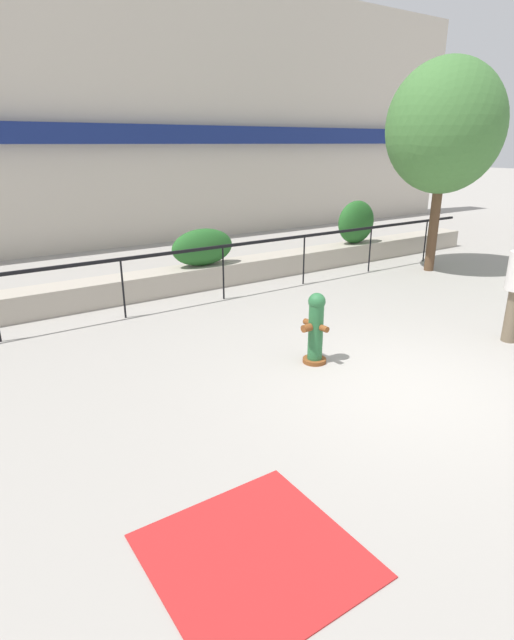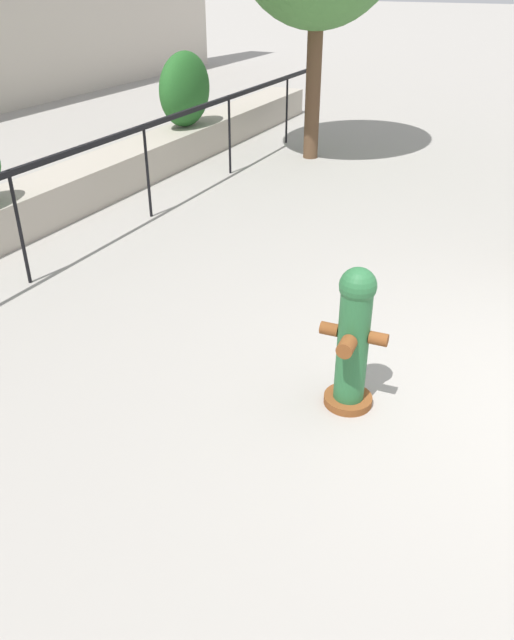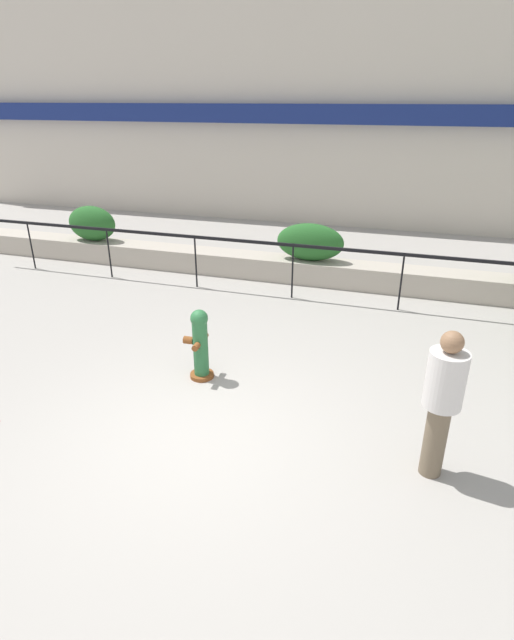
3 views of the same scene
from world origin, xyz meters
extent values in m
plane|color=#9E9991|center=(0.00, 0.00, 0.00)|extent=(120.00, 120.00, 0.00)
cube|color=beige|center=(0.00, 12.00, 4.00)|extent=(30.00, 1.00, 8.00)
cube|color=navy|center=(0.00, 11.32, 3.36)|extent=(27.00, 0.36, 0.56)
cube|color=#ADA393|center=(0.00, 6.00, 0.25)|extent=(18.00, 0.70, 0.50)
cube|color=black|center=(0.00, 4.90, 1.12)|extent=(15.00, 0.05, 0.06)
cylinder|color=black|center=(-6.43, 4.90, 0.57)|extent=(0.04, 0.04, 1.15)
cylinder|color=black|center=(-4.29, 4.90, 0.57)|extent=(0.04, 0.04, 1.15)
cylinder|color=black|center=(-2.14, 4.90, 0.57)|extent=(0.04, 0.04, 1.15)
cylinder|color=black|center=(0.00, 4.90, 0.57)|extent=(0.04, 0.04, 1.15)
cylinder|color=black|center=(2.14, 4.90, 0.57)|extent=(0.04, 0.04, 1.15)
ellipsoid|color=#235B23|center=(-5.44, 6.00, 0.93)|extent=(1.27, 0.64, 0.87)
ellipsoid|color=#235B23|center=(0.12, 6.00, 0.91)|extent=(1.49, 0.60, 0.82)
cylinder|color=brown|center=(-0.50, 1.36, 0.03)|extent=(0.37, 0.37, 0.06)
cylinder|color=#286638|center=(-0.50, 1.36, 0.48)|extent=(0.23, 0.23, 0.85)
sphere|color=#286638|center=(-0.50, 1.36, 0.95)|extent=(0.25, 0.25, 0.25)
cylinder|color=brown|center=(-0.68, 1.35, 0.59)|extent=(0.15, 0.12, 0.11)
cylinder|color=brown|center=(-0.51, 1.53, 0.59)|extent=(0.10, 0.13, 0.09)
cylinder|color=brown|center=(-0.49, 1.19, 0.59)|extent=(0.10, 0.13, 0.09)
cylinder|color=brown|center=(2.74, 0.21, 0.44)|extent=(0.34, 0.34, 0.88)
cylinder|color=silver|center=(2.74, 0.21, 1.19)|extent=(0.57, 0.57, 0.62)
sphere|color=#8C6647|center=(2.74, 0.21, 1.61)|extent=(0.23, 0.23, 0.23)
camera|label=1|loc=(-5.04, -3.84, 3.11)|focal=28.00mm
camera|label=2|loc=(-4.09, 0.34, 2.78)|focal=35.00mm
camera|label=3|loc=(2.23, -4.54, 3.81)|focal=28.00mm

